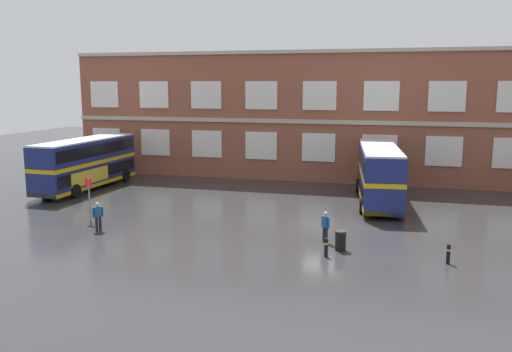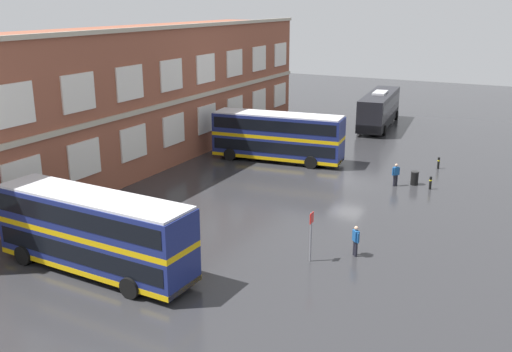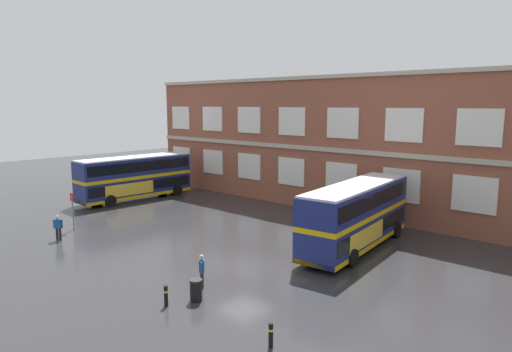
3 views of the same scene
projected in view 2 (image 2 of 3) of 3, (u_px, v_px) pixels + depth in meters
The scene contains 11 objects.
ground_plane at pixel (322, 178), 44.52m from camera, with size 120.00×120.00×0.00m, color #2B2B2D.
brick_terminal_building at pixel (132, 96), 47.74m from camera, with size 45.73×8.19×11.28m.
double_decker_near at pixel (94, 232), 28.50m from camera, with size 3.18×11.09×4.07m.
double_decker_middle at pixel (278, 136), 48.55m from camera, with size 3.82×11.22×4.07m.
touring_coach at pixel (379, 109), 61.92m from camera, with size 12.21×3.89×3.80m.
waiting_passenger at pixel (356, 240), 30.63m from camera, with size 0.53×0.51×1.70m.
second_passenger at pixel (396, 174), 42.25m from camera, with size 0.53×0.51×1.70m.
bus_stand_flag at pixel (311, 232), 29.79m from camera, with size 0.44×0.10×2.70m.
station_litter_bin at pixel (415, 178), 42.67m from camera, with size 0.60×0.60×1.03m.
safety_bollard_west at pixel (430, 183), 41.64m from camera, with size 0.19×0.19×0.95m.
safety_bollard_east at pixel (439, 163), 46.74m from camera, with size 0.19×0.19×0.95m.
Camera 2 is at (-40.16, -12.95, 13.10)m, focal length 40.51 mm.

